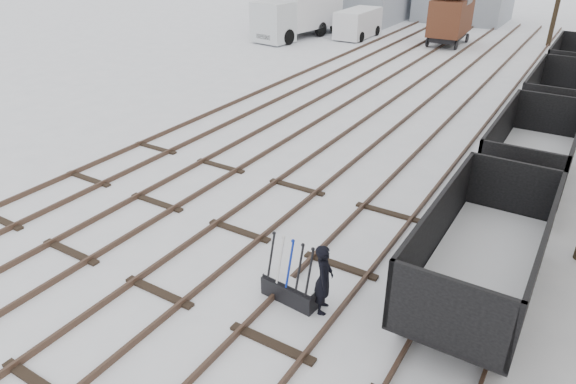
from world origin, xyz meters
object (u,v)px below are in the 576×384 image
(ground_frame, at_px, (290,289))
(worker, at_px, (324,279))
(lorry, at_px, (299,11))
(panel_van, at_px, (358,23))
(freight_wagon_a, at_px, (480,266))
(box_van_wagon, at_px, (451,15))

(ground_frame, xyz_separation_m, worker, (0.75, 0.10, 0.52))
(lorry, bearing_deg, panel_van, 37.19)
(freight_wagon_a, xyz_separation_m, box_van_wagon, (-8.18, 26.14, 1.07))
(box_van_wagon, height_order, lorry, lorry)
(ground_frame, distance_m, worker, 0.92)
(ground_frame, bearing_deg, lorry, 125.36)
(freight_wagon_a, bearing_deg, panel_van, 119.79)
(ground_frame, bearing_deg, worker, 12.84)
(box_van_wagon, relative_size, lorry, 0.55)
(ground_frame, height_order, lorry, lorry)
(worker, height_order, box_van_wagon, box_van_wagon)
(freight_wagon_a, relative_size, box_van_wagon, 1.24)
(panel_van, bearing_deg, worker, -66.84)
(worker, height_order, lorry, lorry)
(freight_wagon_a, bearing_deg, worker, -141.81)
(ground_frame, xyz_separation_m, panel_van, (-11.03, 27.38, 0.72))
(freight_wagon_a, height_order, lorry, lorry)
(ground_frame, height_order, box_van_wagon, box_van_wagon)
(lorry, xyz_separation_m, panel_van, (3.67, 2.04, -0.82))
(freight_wagon_a, height_order, panel_van, freight_wagon_a)
(ground_frame, distance_m, box_van_wagon, 28.77)
(ground_frame, height_order, freight_wagon_a, freight_wagon_a)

